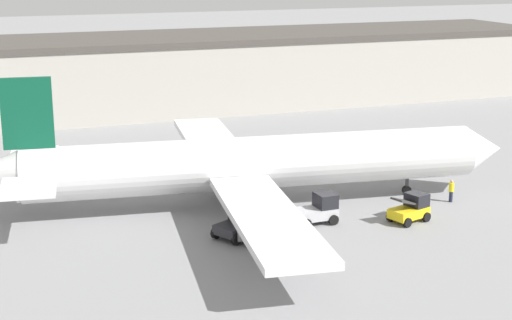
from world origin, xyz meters
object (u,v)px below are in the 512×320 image
at_px(baggage_tug, 237,224).
at_px(belt_loader_truck, 411,208).
at_px(airplane, 244,164).
at_px(pushback_tug, 318,209).
at_px(ground_crew_worker, 451,190).

height_order(baggage_tug, belt_loader_truck, baggage_tug).
height_order(airplane, pushback_tug, airplane).
height_order(airplane, belt_loader_truck, airplane).
distance_m(ground_crew_worker, belt_loader_truck, 5.97).
bearing_deg(airplane, belt_loader_truck, -29.03).
distance_m(baggage_tug, pushback_tug, 6.45).
xyz_separation_m(airplane, belt_loader_truck, (10.08, -7.47, -2.32)).
height_order(airplane, ground_crew_worker, airplane).
relative_size(airplane, belt_loader_truck, 13.18).
bearing_deg(airplane, pushback_tug, -48.86).
distance_m(airplane, belt_loader_truck, 12.76).
bearing_deg(belt_loader_truck, airplane, 126.57).
bearing_deg(baggage_tug, belt_loader_truck, -32.78).
bearing_deg(ground_crew_worker, belt_loader_truck, -153.05).
bearing_deg(baggage_tug, ground_crew_worker, -22.53).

